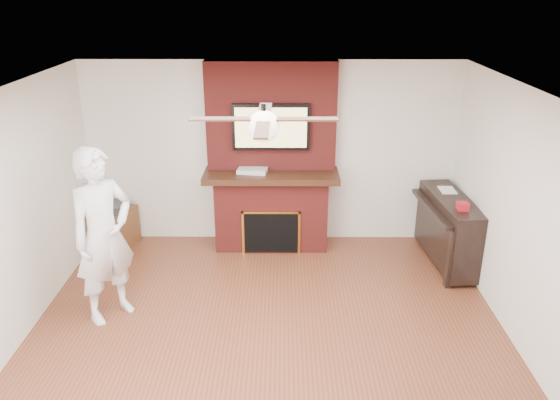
{
  "coord_description": "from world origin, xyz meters",
  "views": [
    {
      "loc": [
        0.16,
        -4.35,
        3.41
      ],
      "look_at": [
        0.13,
        0.9,
        1.31
      ],
      "focal_mm": 35.0,
      "sensor_mm": 36.0,
      "label": 1
    }
  ],
  "objects_px": {
    "person": "(103,236)",
    "piano": "(449,229)",
    "fireplace": "(271,176)",
    "side_table": "(112,226)"
  },
  "relations": [
    {
      "from": "person",
      "to": "piano",
      "type": "bearing_deg",
      "value": -32.02
    },
    {
      "from": "person",
      "to": "fireplace",
      "type": "bearing_deg",
      "value": -3.07
    },
    {
      "from": "person",
      "to": "side_table",
      "type": "height_order",
      "value": "person"
    },
    {
      "from": "side_table",
      "to": "piano",
      "type": "distance_m",
      "value": 4.51
    },
    {
      "from": "person",
      "to": "piano",
      "type": "height_order",
      "value": "person"
    },
    {
      "from": "fireplace",
      "to": "piano",
      "type": "height_order",
      "value": "fireplace"
    },
    {
      "from": "side_table",
      "to": "piano",
      "type": "bearing_deg",
      "value": 7.98
    },
    {
      "from": "fireplace",
      "to": "side_table",
      "type": "bearing_deg",
      "value": -178.25
    },
    {
      "from": "side_table",
      "to": "fireplace",
      "type": "bearing_deg",
      "value": 15.86
    },
    {
      "from": "fireplace",
      "to": "person",
      "type": "xyz_separation_m",
      "value": [
        -1.71,
        -1.78,
        -0.04
      ]
    }
  ]
}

